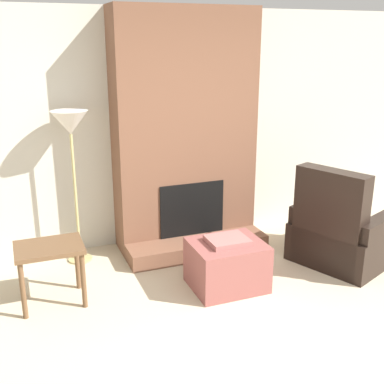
{
  "coord_description": "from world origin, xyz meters",
  "views": [
    {
      "loc": [
        -1.81,
        -2.41,
        2.27
      ],
      "look_at": [
        0.0,
        2.26,
        0.67
      ],
      "focal_mm": 45.0,
      "sensor_mm": 36.0,
      "label": 1
    }
  ],
  "objects_px": {
    "ottoman": "(227,264)",
    "armchair": "(339,235)",
    "floor_lamp_left": "(71,131)",
    "side_table": "(50,256)"
  },
  "relations": [
    {
      "from": "ottoman",
      "to": "armchair",
      "type": "distance_m",
      "value": 1.32
    },
    {
      "from": "armchair",
      "to": "floor_lamp_left",
      "type": "distance_m",
      "value": 2.95
    },
    {
      "from": "armchair",
      "to": "floor_lamp_left",
      "type": "height_order",
      "value": "floor_lamp_left"
    },
    {
      "from": "floor_lamp_left",
      "to": "armchair",
      "type": "bearing_deg",
      "value": -22.64
    },
    {
      "from": "ottoman",
      "to": "side_table",
      "type": "relative_size",
      "value": 1.16
    },
    {
      "from": "armchair",
      "to": "floor_lamp_left",
      "type": "bearing_deg",
      "value": 44.68
    },
    {
      "from": "armchair",
      "to": "side_table",
      "type": "height_order",
      "value": "armchair"
    },
    {
      "from": "ottoman",
      "to": "side_table",
      "type": "xyz_separation_m",
      "value": [
        -1.58,
        0.3,
        0.22
      ]
    },
    {
      "from": "armchair",
      "to": "ottoman",
      "type": "bearing_deg",
      "value": 69.29
    },
    {
      "from": "armchair",
      "to": "side_table",
      "type": "distance_m",
      "value": 2.91
    }
  ]
}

